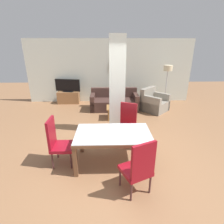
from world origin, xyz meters
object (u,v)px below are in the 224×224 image
dining_chair_near_right (139,167)px  dining_table (113,139)px  tv_stand (69,97)px  coffee_table (115,113)px  armchair (154,103)px  tv_screen (68,86)px  dining_chair_head_left (58,141)px  bottle (115,103)px  floor_lamp (168,72)px  dining_chair_far_right (127,123)px  sofa (114,102)px

dining_chair_near_right → dining_table: bearing=90.0°
tv_stand → coffee_table: bearing=-42.5°
armchair → tv_screen: tv_screen is taller
dining_chair_head_left → bottle: bearing=152.9°
dining_table → floor_lamp: floor_lamp is taller
dining_chair_head_left → floor_lamp: size_ratio=0.62×
dining_chair_far_right → floor_lamp: (1.96, 3.00, 0.88)m
dining_chair_far_right → dining_chair_head_left: (-1.55, -0.89, 0.00)m
sofa → armchair: bearing=171.9°
dining_table → dining_chair_near_right: 0.96m
dining_chair_near_right → floor_lamp: (1.96, 4.77, 0.88)m
dining_chair_near_right → coffee_table: (-0.24, 3.35, -0.32)m
armchair → bottle: armchair is taller
sofa → tv_screen: tv_screen is taller
sofa → floor_lamp: bearing=-169.1°
bottle → tv_screen: (-2.00, 1.68, 0.26)m
dining_chair_far_right → armchair: 2.71m
dining_chair_head_left → floor_lamp: 5.31m
armchair → tv_stand: bearing=-62.2°
coffee_table → floor_lamp: (2.19, 1.42, 1.20)m
armchair → floor_lamp: bearing=179.6°
sofa → floor_lamp: (2.18, 0.42, 1.14)m
dining_chair_head_left → armchair: size_ratio=0.85×
tv_screen → dining_chair_far_right: bearing=133.0°
dining_chair_near_right → dining_chair_head_left: same height
dining_chair_near_right → tv_screen: (-2.22, 5.16, 0.24)m
bottle → floor_lamp: 2.68m
dining_chair_far_right → bottle: bearing=-58.9°
dining_chair_far_right → tv_screen: 4.07m
dining_table → tv_screen: tv_screen is taller
sofa → bottle: bearing=90.6°
dining_chair_near_right → tv_screen: 5.63m
dining_chair_near_right → armchair: size_ratio=0.85×
dining_table → dining_chair_head_left: size_ratio=1.51×
dining_table → dining_chair_near_right: (0.39, -0.88, -0.03)m
dining_chair_head_left → coffee_table: bearing=151.9°
tv_stand → dining_chair_far_right: bearing=-56.9°
dining_chair_head_left → tv_stand: size_ratio=1.12×
dining_table → dining_chair_far_right: bearing=66.1°
armchair → floor_lamp: (0.63, 0.64, 1.12)m
armchair → sofa: bearing=-53.9°
bottle → tv_stand: bearing=140.0°
bottle → tv_stand: size_ratio=0.28×
coffee_table → tv_stand: 2.69m
dining_table → floor_lamp: (2.35, 3.89, 0.84)m
dining_chair_far_right → dining_table: bearing=90.0°
armchair → tv_stand: (-3.54, 1.04, -0.04)m
armchair → coffee_table: 1.74m
dining_chair_head_left → tv_stand: dining_chair_head_left is taller
armchair → floor_lamp: 1.44m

